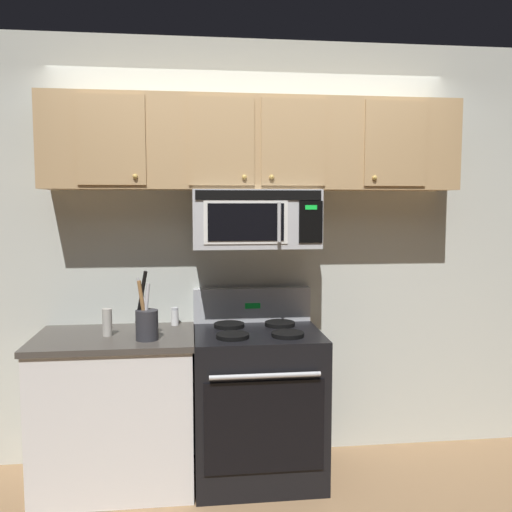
{
  "coord_description": "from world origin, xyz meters",
  "views": [
    {
      "loc": [
        -0.39,
        -2.79,
        1.67
      ],
      "look_at": [
        0.0,
        0.49,
        1.35
      ],
      "focal_mm": 38.47,
      "sensor_mm": 36.0,
      "label": 1
    }
  ],
  "objects_px": {
    "spice_jar": "(152,324)",
    "utensil_crock_charcoal": "(146,322)",
    "salt_shaker": "(175,316)",
    "pepper_mill": "(107,322)",
    "stove_range": "(257,401)",
    "over_range_microwave": "(255,219)"
  },
  "relations": [
    {
      "from": "stove_range",
      "to": "salt_shaker",
      "type": "relative_size",
      "value": 9.89
    },
    {
      "from": "salt_shaker",
      "to": "utensil_crock_charcoal",
      "type": "bearing_deg",
      "value": -112.55
    },
    {
      "from": "over_range_microwave",
      "to": "spice_jar",
      "type": "xyz_separation_m",
      "value": [
        -0.63,
        -0.07,
        -0.62
      ]
    },
    {
      "from": "utensil_crock_charcoal",
      "to": "pepper_mill",
      "type": "xyz_separation_m",
      "value": [
        -0.23,
        0.12,
        -0.02
      ]
    },
    {
      "from": "over_range_microwave",
      "to": "salt_shaker",
      "type": "bearing_deg",
      "value": 167.18
    },
    {
      "from": "utensil_crock_charcoal",
      "to": "pepper_mill",
      "type": "relative_size",
      "value": 2.46
    },
    {
      "from": "over_range_microwave",
      "to": "spice_jar",
      "type": "distance_m",
      "value": 0.89
    },
    {
      "from": "utensil_crock_charcoal",
      "to": "salt_shaker",
      "type": "height_order",
      "value": "utensil_crock_charcoal"
    },
    {
      "from": "pepper_mill",
      "to": "spice_jar",
      "type": "xyz_separation_m",
      "value": [
        0.25,
        0.06,
        -0.03
      ]
    },
    {
      "from": "utensil_crock_charcoal",
      "to": "salt_shaker",
      "type": "xyz_separation_m",
      "value": [
        0.15,
        0.36,
        -0.05
      ]
    },
    {
      "from": "over_range_microwave",
      "to": "utensil_crock_charcoal",
      "type": "height_order",
      "value": "over_range_microwave"
    },
    {
      "from": "utensil_crock_charcoal",
      "to": "salt_shaker",
      "type": "relative_size",
      "value": 3.48
    },
    {
      "from": "spice_jar",
      "to": "utensil_crock_charcoal",
      "type": "bearing_deg",
      "value": -96.12
    },
    {
      "from": "over_range_microwave",
      "to": "spice_jar",
      "type": "bearing_deg",
      "value": -173.86
    },
    {
      "from": "salt_shaker",
      "to": "spice_jar",
      "type": "bearing_deg",
      "value": -125.6
    },
    {
      "from": "pepper_mill",
      "to": "spice_jar",
      "type": "distance_m",
      "value": 0.26
    },
    {
      "from": "salt_shaker",
      "to": "pepper_mill",
      "type": "xyz_separation_m",
      "value": [
        -0.38,
        -0.24,
        0.02
      ]
    },
    {
      "from": "spice_jar",
      "to": "salt_shaker",
      "type": "bearing_deg",
      "value": 54.4
    },
    {
      "from": "stove_range",
      "to": "over_range_microwave",
      "type": "relative_size",
      "value": 1.47
    },
    {
      "from": "over_range_microwave",
      "to": "spice_jar",
      "type": "height_order",
      "value": "over_range_microwave"
    },
    {
      "from": "salt_shaker",
      "to": "spice_jar",
      "type": "relative_size",
      "value": 1.06
    },
    {
      "from": "stove_range",
      "to": "pepper_mill",
      "type": "bearing_deg",
      "value": -179.46
    }
  ]
}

